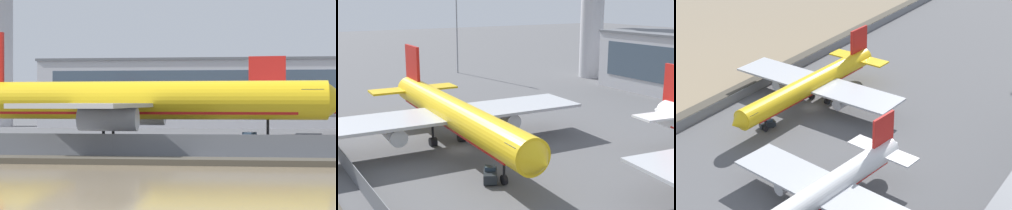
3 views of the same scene
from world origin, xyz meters
TOP-DOWN VIEW (x-y plane):
  - ground_plane at (0.00, 0.00)m, footprint 500.00×500.00m
  - shoreline_seawall at (0.00, -20.50)m, footprint 320.00×3.00m
  - perimeter_fence at (0.00, -16.00)m, footprint 280.00×0.10m
  - cargo_jet_yellow at (-1.42, -0.47)m, footprint 47.95×41.34m
  - baggage_tug at (12.55, -2.08)m, footprint 3.58×2.93m
  - terminal_building at (11.17, 59.46)m, footprint 80.21×16.11m

SIDE VIEW (x-z plane):
  - ground_plane at x=0.00m, z-range 0.00..0.00m
  - shoreline_seawall at x=0.00m, z-range 0.00..0.50m
  - baggage_tug at x=12.55m, z-range -0.09..1.71m
  - perimeter_fence at x=0.00m, z-range 0.00..2.22m
  - cargo_jet_yellow at x=-1.42m, z-range -1.57..11.72m
  - terminal_building at x=11.17m, z-range 0.01..13.66m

